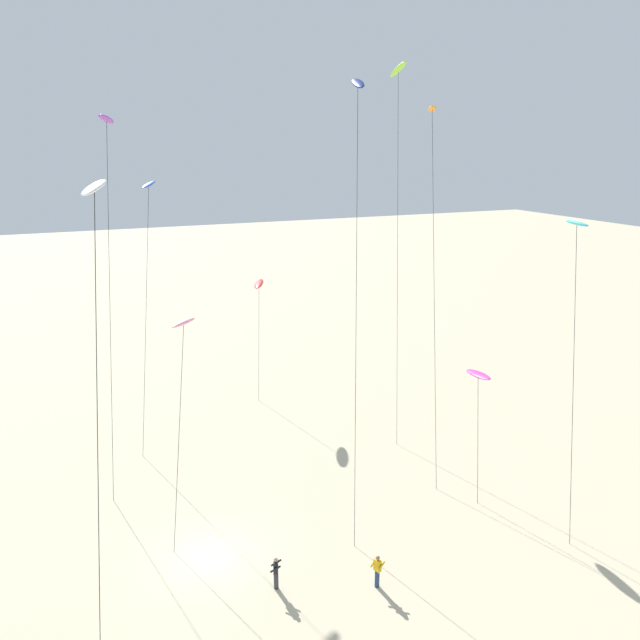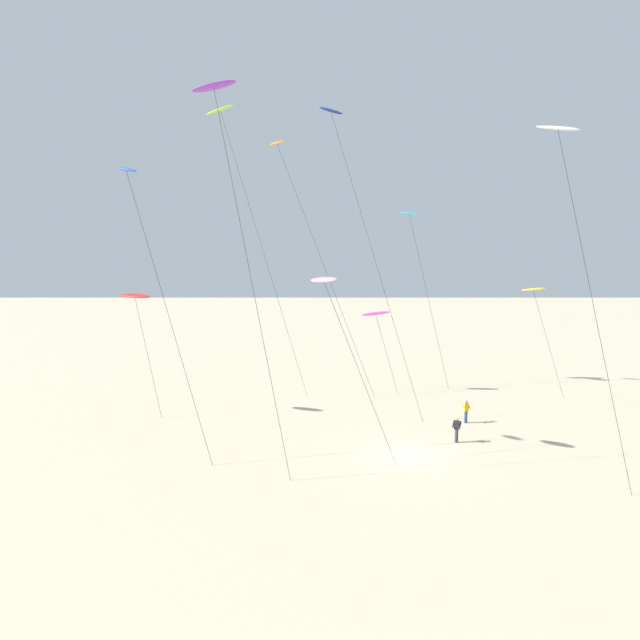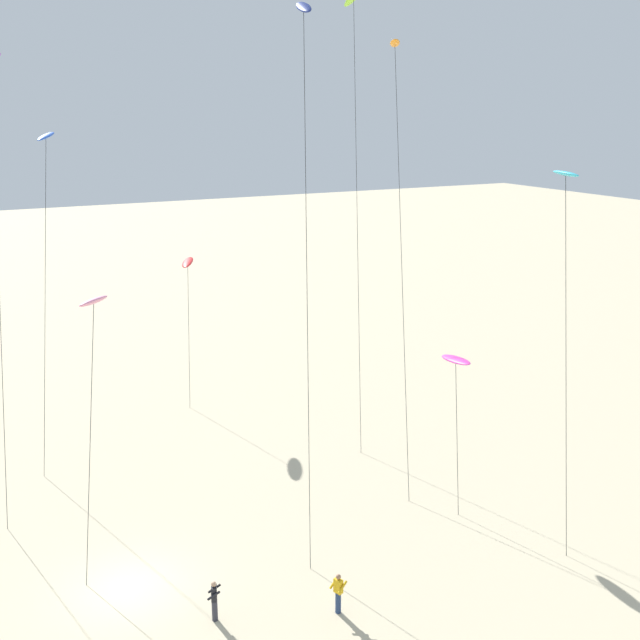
{
  "view_description": "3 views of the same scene",
  "coord_description": "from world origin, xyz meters",
  "px_view_note": "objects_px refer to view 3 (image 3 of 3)",
  "views": [
    {
      "loc": [
        26.06,
        -4.91,
        19.84
      ],
      "look_at": [
        -3.36,
        7.6,
        10.58
      ],
      "focal_mm": 33.96,
      "sensor_mm": 36.0,
      "label": 1
    },
    {
      "loc": [
        -5.39,
        -33.6,
        12.23
      ],
      "look_at": [
        -5.39,
        6.76,
        7.6
      ],
      "focal_mm": 31.83,
      "sensor_mm": 36.0,
      "label": 2
    },
    {
      "loc": [
        27.36,
        -5.31,
        18.69
      ],
      "look_at": [
        -1.03,
        9.28,
        9.82
      ],
      "focal_mm": 42.66,
      "sensor_mm": 36.0,
      "label": 3
    }
  ],
  "objects_px": {
    "kite_orange": "(395,59)",
    "kite_navy": "(304,25)",
    "kite_flyer_middle": "(338,592)",
    "kite_lime": "(354,4)",
    "kite_red": "(188,263)",
    "kite_blue": "(46,145)",
    "kite_pink": "(93,304)",
    "kite_flyer_nearest": "(214,600)",
    "kite_magenta": "(456,361)",
    "kite_cyan": "(566,185)"
  },
  "relations": [
    {
      "from": "kite_blue",
      "to": "kite_red",
      "type": "xyz_separation_m",
      "value": [
        -2.62,
        8.39,
        -7.7
      ]
    },
    {
      "from": "kite_magenta",
      "to": "kite_cyan",
      "type": "xyz_separation_m",
      "value": [
        3.37,
        2.78,
        8.53
      ]
    },
    {
      "from": "kite_magenta",
      "to": "kite_orange",
      "type": "bearing_deg",
      "value": 169.7
    },
    {
      "from": "kite_cyan",
      "to": "kite_flyer_middle",
      "type": "height_order",
      "value": "kite_cyan"
    },
    {
      "from": "kite_lime",
      "to": "kite_red",
      "type": "bearing_deg",
      "value": -120.12
    },
    {
      "from": "kite_lime",
      "to": "kite_orange",
      "type": "xyz_separation_m",
      "value": [
        5.2,
        -0.35,
        -3.34
      ]
    },
    {
      "from": "kite_blue",
      "to": "kite_lime",
      "type": "bearing_deg",
      "value": 81.35
    },
    {
      "from": "kite_cyan",
      "to": "kite_navy",
      "type": "xyz_separation_m",
      "value": [
        -7.28,
        -8.91,
        6.67
      ]
    },
    {
      "from": "kite_lime",
      "to": "kite_orange",
      "type": "bearing_deg",
      "value": -3.9
    },
    {
      "from": "kite_flyer_nearest",
      "to": "kite_magenta",
      "type": "bearing_deg",
      "value": 106.14
    },
    {
      "from": "kite_pink",
      "to": "kite_lime",
      "type": "bearing_deg",
      "value": 116.83
    },
    {
      "from": "kite_orange",
      "to": "kite_navy",
      "type": "height_order",
      "value": "kite_navy"
    },
    {
      "from": "kite_pink",
      "to": "kite_navy",
      "type": "distance_m",
      "value": 15.16
    },
    {
      "from": "kite_red",
      "to": "kite_flyer_nearest",
      "type": "distance_m",
      "value": 25.27
    },
    {
      "from": "kite_lime",
      "to": "kite_red",
      "type": "xyz_separation_m",
      "value": [
        -5.28,
        -9.11,
        -15.51
      ]
    },
    {
      "from": "kite_magenta",
      "to": "kite_red",
      "type": "xyz_separation_m",
      "value": [
        -18.93,
        -7.22,
        2.09
      ]
    },
    {
      "from": "kite_pink",
      "to": "kite_magenta",
      "type": "bearing_deg",
      "value": 73.59
    },
    {
      "from": "kite_blue",
      "to": "kite_pink",
      "type": "distance_m",
      "value": 13.19
    },
    {
      "from": "kite_blue",
      "to": "kite_flyer_nearest",
      "type": "distance_m",
      "value": 25.89
    },
    {
      "from": "kite_navy",
      "to": "kite_pink",
      "type": "bearing_deg",
      "value": -94.46
    },
    {
      "from": "kite_blue",
      "to": "kite_pink",
      "type": "xyz_separation_m",
      "value": [
        11.64,
        -0.25,
        -6.19
      ]
    },
    {
      "from": "kite_navy",
      "to": "kite_flyer_middle",
      "type": "bearing_deg",
      "value": -19.32
    },
    {
      "from": "kite_orange",
      "to": "kite_flyer_middle",
      "type": "relative_size",
      "value": 13.4
    },
    {
      "from": "kite_magenta",
      "to": "kite_navy",
      "type": "relative_size",
      "value": 0.32
    },
    {
      "from": "kite_navy",
      "to": "kite_cyan",
      "type": "bearing_deg",
      "value": 50.74
    },
    {
      "from": "kite_blue",
      "to": "kite_magenta",
      "type": "bearing_deg",
      "value": 43.74
    },
    {
      "from": "kite_lime",
      "to": "kite_flyer_middle",
      "type": "xyz_separation_m",
      "value": [
        19.4,
        -11.4,
        -23.74
      ]
    },
    {
      "from": "kite_lime",
      "to": "kite_orange",
      "type": "relative_size",
      "value": 1.14
    },
    {
      "from": "kite_pink",
      "to": "kite_flyer_nearest",
      "type": "bearing_deg",
      "value": 12.86
    },
    {
      "from": "kite_magenta",
      "to": "kite_cyan",
      "type": "height_order",
      "value": "kite_cyan"
    },
    {
      "from": "kite_orange",
      "to": "kite_flyer_nearest",
      "type": "height_order",
      "value": "kite_orange"
    },
    {
      "from": "kite_flyer_nearest",
      "to": "kite_lime",
      "type": "bearing_deg",
      "value": 138.24
    },
    {
      "from": "kite_lime",
      "to": "kite_pink",
      "type": "relative_size",
      "value": 2.32
    },
    {
      "from": "kite_flyer_nearest",
      "to": "kite_red",
      "type": "bearing_deg",
      "value": 163.81
    },
    {
      "from": "kite_orange",
      "to": "kite_navy",
      "type": "distance_m",
      "value": 8.95
    },
    {
      "from": "kite_magenta",
      "to": "kite_flyer_nearest",
      "type": "distance_m",
      "value": 15.7
    },
    {
      "from": "kite_cyan",
      "to": "kite_flyer_middle",
      "type": "bearing_deg",
      "value": -79.05
    },
    {
      "from": "kite_magenta",
      "to": "kite_red",
      "type": "distance_m",
      "value": 20.37
    },
    {
      "from": "kite_pink",
      "to": "kite_red",
      "type": "bearing_deg",
      "value": 148.78
    },
    {
      "from": "kite_magenta",
      "to": "kite_blue",
      "type": "bearing_deg",
      "value": -136.26
    },
    {
      "from": "kite_cyan",
      "to": "kite_navy",
      "type": "height_order",
      "value": "kite_navy"
    },
    {
      "from": "kite_pink",
      "to": "kite_cyan",
      "type": "bearing_deg",
      "value": 66.67
    },
    {
      "from": "kite_lime",
      "to": "kite_pink",
      "type": "bearing_deg",
      "value": -63.17
    },
    {
      "from": "kite_flyer_middle",
      "to": "kite_lime",
      "type": "bearing_deg",
      "value": 149.56
    },
    {
      "from": "kite_cyan",
      "to": "kite_flyer_nearest",
      "type": "distance_m",
      "value": 22.21
    },
    {
      "from": "kite_pink",
      "to": "kite_flyer_middle",
      "type": "distance_m",
      "value": 15.62
    },
    {
      "from": "kite_navy",
      "to": "kite_flyer_middle",
      "type": "xyz_separation_m",
      "value": [
        9.66,
        -3.39,
        -21.34
      ]
    },
    {
      "from": "kite_cyan",
      "to": "kite_red",
      "type": "xyz_separation_m",
      "value": [
        -22.3,
        -10.0,
        -6.44
      ]
    },
    {
      "from": "kite_pink",
      "to": "kite_flyer_nearest",
      "type": "distance_m",
      "value": 13.21
    },
    {
      "from": "kite_red",
      "to": "kite_navy",
      "type": "xyz_separation_m",
      "value": [
        15.02,
        1.09,
        13.11
      ]
    }
  ]
}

